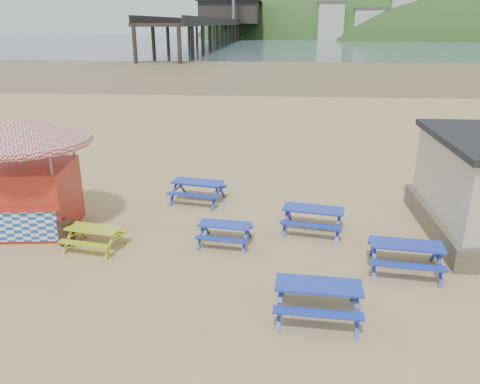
# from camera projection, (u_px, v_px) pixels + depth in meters

# --- Properties ---
(ground) EXTENTS (400.00, 400.00, 0.00)m
(ground) POSITION_uv_depth(u_px,v_px,m) (210.00, 238.00, 14.60)
(ground) COLOR tan
(ground) RESTS_ON ground
(wet_sand) EXTENTS (400.00, 400.00, 0.00)m
(wet_sand) POSITION_uv_depth(u_px,v_px,m) (265.00, 70.00, 66.13)
(wet_sand) COLOR olive
(wet_sand) RESTS_ON ground
(sea) EXTENTS (400.00, 400.00, 0.00)m
(sea) POSITION_uv_depth(u_px,v_px,m) (275.00, 41.00, 173.87)
(sea) COLOR #495B68
(sea) RESTS_ON ground
(picnic_table_blue_a) EXTENTS (2.13, 1.85, 0.79)m
(picnic_table_blue_a) POSITION_uv_depth(u_px,v_px,m) (198.00, 191.00, 17.45)
(picnic_table_blue_a) COLOR #2118A9
(picnic_table_blue_a) RESTS_ON ground
(picnic_table_blue_c) EXTENTS (2.13, 1.83, 0.79)m
(picnic_table_blue_c) POSITION_uv_depth(u_px,v_px,m) (313.00, 220.00, 14.93)
(picnic_table_blue_c) COLOR #2118A9
(picnic_table_blue_c) RESTS_ON ground
(picnic_table_blue_d) EXTENTS (1.69, 1.42, 0.65)m
(picnic_table_blue_d) POSITION_uv_depth(u_px,v_px,m) (225.00, 234.00, 14.10)
(picnic_table_blue_d) COLOR #2118A9
(picnic_table_blue_d) RESTS_ON ground
(picnic_table_blue_e) EXTENTS (2.04, 1.68, 0.81)m
(picnic_table_blue_e) POSITION_uv_depth(u_px,v_px,m) (318.00, 300.00, 10.59)
(picnic_table_blue_e) COLOR #2118A9
(picnic_table_blue_e) RESTS_ON ground
(picnic_table_blue_f) EXTENTS (2.07, 1.75, 0.80)m
(picnic_table_blue_f) POSITION_uv_depth(u_px,v_px,m) (405.00, 257.00, 12.54)
(picnic_table_blue_f) COLOR #2118A9
(picnic_table_blue_f) RESTS_ON ground
(picnic_table_yellow) EXTENTS (1.79, 1.54, 0.66)m
(picnic_table_yellow) POSITION_uv_depth(u_px,v_px,m) (94.00, 238.00, 13.80)
(picnic_table_yellow) COLOR #BFD21D
(picnic_table_yellow) RESTS_ON ground
(ice_cream_kiosk) EXTENTS (4.54, 4.54, 3.66)m
(ice_cream_kiosk) POSITION_uv_depth(u_px,v_px,m) (28.00, 160.00, 14.49)
(ice_cream_kiosk) COLOR #B0291B
(ice_cream_kiosk) RESTS_ON ground
(litter_bin) EXTENTS (0.52, 0.52, 0.76)m
(litter_bin) POSITION_uv_depth(u_px,v_px,m) (66.00, 232.00, 14.07)
(litter_bin) COLOR #362518
(litter_bin) RESTS_ON ground
(pier) EXTENTS (24.00, 220.00, 39.29)m
(pier) POSITION_uv_depth(u_px,v_px,m) (229.00, 25.00, 181.11)
(pier) COLOR black
(pier) RESTS_ON ground
(headland_town) EXTENTS (264.00, 144.00, 108.00)m
(headland_town) POSITION_uv_depth(u_px,v_px,m) (462.00, 58.00, 226.18)
(headland_town) COLOR #2D4C1E
(headland_town) RESTS_ON ground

